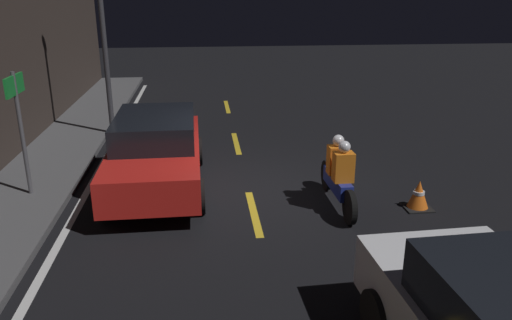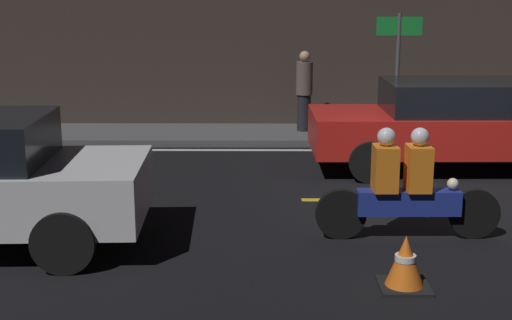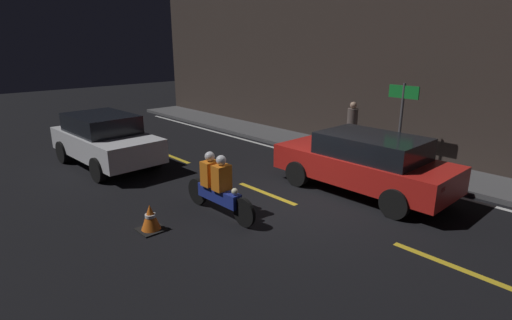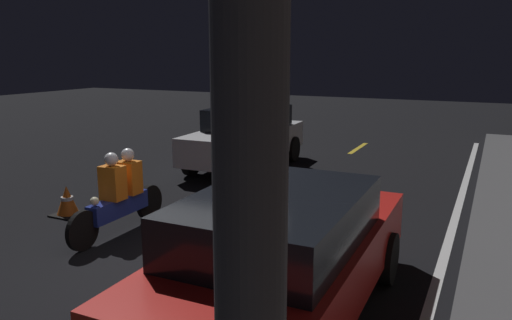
% 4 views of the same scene
% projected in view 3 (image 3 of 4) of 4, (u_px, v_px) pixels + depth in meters
% --- Properties ---
extents(ground_plane, '(56.00, 56.00, 0.00)m').
position_uv_depth(ground_plane, '(296.00, 205.00, 9.31)').
color(ground_plane, black).
extents(raised_curb, '(28.00, 1.84, 0.13)m').
position_uv_depth(raised_curb, '(395.00, 164.00, 12.20)').
color(raised_curb, '#4C4C4F').
rests_on(raised_curb, ground).
extents(building_front, '(28.00, 0.30, 7.93)m').
position_uv_depth(building_front, '(426.00, 31.00, 11.77)').
color(building_front, '#382D28').
rests_on(building_front, ground).
extents(lane_dash_a, '(2.00, 0.14, 0.01)m').
position_uv_depth(lane_dash_a, '(115.00, 134.00, 16.37)').
color(lane_dash_a, gold).
rests_on(lane_dash_a, ground).
extents(lane_dash_b, '(2.00, 0.14, 0.01)m').
position_uv_depth(lane_dash_b, '(172.00, 157.00, 13.20)').
color(lane_dash_b, gold).
rests_on(lane_dash_b, ground).
extents(lane_dash_c, '(2.00, 0.14, 0.01)m').
position_uv_depth(lane_dash_c, '(267.00, 193.00, 10.02)').
color(lane_dash_c, gold).
rests_on(lane_dash_c, ground).
extents(lane_dash_d, '(2.00, 0.14, 0.01)m').
position_uv_depth(lane_dash_d, '(448.00, 264.00, 6.84)').
color(lane_dash_d, gold).
rests_on(lane_dash_d, ground).
extents(lane_solid_kerb, '(25.20, 0.14, 0.01)m').
position_uv_depth(lane_solid_kerb, '(374.00, 174.00, 11.46)').
color(lane_solid_kerb, silver).
rests_on(lane_solid_kerb, ground).
extents(sedan_white, '(4.15, 2.03, 1.56)m').
position_uv_depth(sedan_white, '(105.00, 139.00, 12.09)').
color(sedan_white, silver).
rests_on(sedan_white, ground).
extents(taxi_red, '(4.48, 1.94, 1.50)m').
position_uv_depth(taxi_red, '(365.00, 162.00, 9.90)').
color(taxi_red, red).
rests_on(taxi_red, ground).
extents(motorcycle, '(2.25, 0.37, 1.38)m').
position_uv_depth(motorcycle, '(217.00, 186.00, 8.68)').
color(motorcycle, black).
rests_on(motorcycle, ground).
extents(traffic_cone_near, '(0.51, 0.51, 0.56)m').
position_uv_depth(traffic_cone_near, '(150.00, 218.00, 8.01)').
color(traffic_cone_near, black).
rests_on(traffic_cone_near, ground).
extents(pedestrian, '(0.34, 0.34, 1.64)m').
position_uv_depth(pedestrian, '(352.00, 126.00, 13.21)').
color(pedestrian, black).
rests_on(pedestrian, raised_curb).
extents(shop_sign, '(0.90, 0.08, 2.40)m').
position_uv_depth(shop_sign, '(402.00, 108.00, 11.49)').
color(shop_sign, '#4C4C51').
rests_on(shop_sign, raised_curb).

